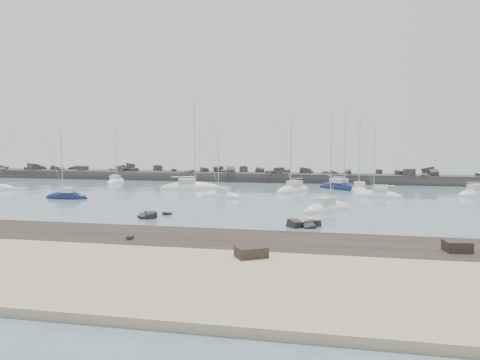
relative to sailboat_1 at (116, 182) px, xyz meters
name	(u,v)px	position (x,y,z in m)	size (l,w,h in m)	color
ground	(207,207)	(27.52, -29.08, -0.13)	(400.00, 400.00, 0.00)	slate
sand_strip	(72,276)	(27.52, -61.08, -0.13)	(140.00, 14.00, 1.00)	tan
rock_shelf	(138,243)	(27.58, -51.09, -0.12)	(140.00, 12.00, 1.76)	black
rock_cluster_near	(149,217)	(23.46, -38.66, -0.09)	(3.39, 4.21, 1.38)	black
rock_cluster_far	(302,226)	(40.86, -40.88, -0.07)	(3.65, 2.81, 1.58)	black
breakwater	(220,179)	(19.76, 8.92, 0.18)	(115.00, 6.96, 4.98)	#2E2B29
sailboat_1	(116,182)	(0.00, 0.00, 0.00)	(3.47, 8.14, 12.48)	white
sailboat_2	(67,198)	(4.74, -25.34, 0.02)	(6.75, 2.25, 10.89)	#101B44
sailboat_3	(190,188)	(18.53, -8.38, 0.01)	(11.21, 6.73, 16.78)	white
sailboat_4	(221,196)	(26.97, -19.03, 0.00)	(7.27, 4.51, 11.14)	white
sailboat_5	(293,191)	(36.99, -9.37, 0.03)	(6.70, 8.45, 13.45)	white
sailboat_6	(327,209)	(43.02, -29.16, 0.01)	(7.11, 8.00, 13.08)	white
sailboat_7	(341,188)	(44.90, -3.36, 0.02)	(9.40, 8.78, 15.54)	#101B44
sailboat_8	(378,196)	(50.37, -13.76, 0.01)	(7.91, 4.25, 12.04)	white
sailboat_9	(359,191)	(47.91, -6.74, 0.01)	(2.88, 8.47, 13.28)	white
sailboat_11	(478,195)	(65.92, -8.90, 0.03)	(8.33, 7.01, 13.46)	white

